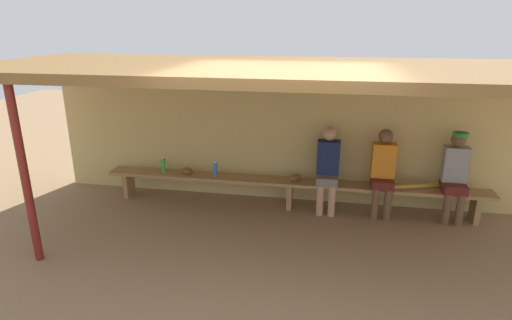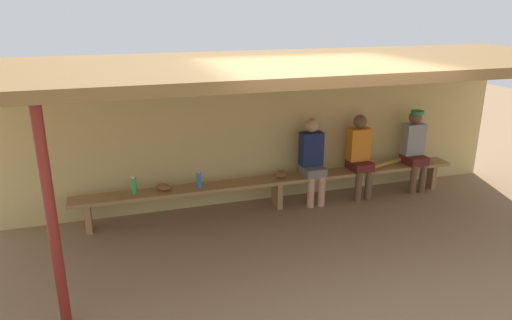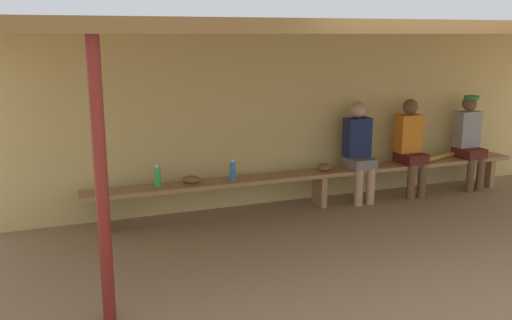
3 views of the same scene
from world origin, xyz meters
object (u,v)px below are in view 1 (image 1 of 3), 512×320
(bench, at_px, (290,185))
(baseball_glove_dark_brown, at_px, (187,171))
(support_post, at_px, (25,177))
(player_in_blue, at_px, (383,170))
(water_bottle_clear, at_px, (163,165))
(baseball_bat, at_px, (413,186))
(water_bottle_blue, at_px, (215,169))
(player_in_white, at_px, (328,166))
(baseball_glove_worn, at_px, (295,177))
(player_leftmost, at_px, (455,173))

(bench, xyz_separation_m, baseball_glove_dark_brown, (-1.70, 0.03, 0.12))
(support_post, height_order, player_in_blue, support_post)
(bench, height_order, water_bottle_clear, water_bottle_clear)
(bench, bearing_deg, support_post, -144.28)
(baseball_bat, bearing_deg, water_bottle_blue, 162.43)
(player_in_white, height_order, baseball_glove_dark_brown, player_in_white)
(bench, relative_size, water_bottle_blue, 23.64)
(player_in_white, height_order, baseball_bat, player_in_white)
(baseball_glove_worn, bearing_deg, water_bottle_blue, -60.46)
(player_leftmost, bearing_deg, player_in_blue, -179.97)
(player_leftmost, bearing_deg, baseball_glove_worn, 179.29)
(bench, xyz_separation_m, player_in_white, (0.57, 0.00, 0.34))
(support_post, relative_size, baseball_bat, 2.47)
(bench, height_order, water_bottle_blue, water_bottle_blue)
(bench, distance_m, baseball_bat, 1.84)
(player_leftmost, distance_m, player_in_blue, 1.01)
(water_bottle_blue, relative_size, baseball_bat, 0.29)
(player_leftmost, xyz_separation_m, baseball_glove_dark_brown, (-4.10, 0.02, -0.24))
(player_leftmost, xyz_separation_m, water_bottle_blue, (-3.60, -0.03, -0.17))
(bench, relative_size, baseball_glove_worn, 25.00)
(baseball_glove_worn, bearing_deg, player_in_blue, 115.58)
(player_in_blue, relative_size, water_bottle_clear, 5.24)
(baseball_glove_dark_brown, distance_m, baseball_glove_worn, 1.78)
(player_leftmost, xyz_separation_m, baseball_glove_worn, (-2.32, 0.03, -0.24))
(player_in_white, distance_m, player_in_blue, 0.82)
(water_bottle_clear, distance_m, water_bottle_blue, 0.91)
(support_post, bearing_deg, player_in_blue, 26.03)
(player_in_white, relative_size, baseball_bat, 1.50)
(baseball_glove_dark_brown, xyz_separation_m, baseball_glove_worn, (1.78, 0.00, 0.00))
(bench, bearing_deg, baseball_bat, -0.00)
(bench, xyz_separation_m, baseball_bat, (1.84, -0.00, 0.11))
(player_leftmost, bearing_deg, baseball_glove_dark_brown, 179.66)
(player_in_blue, bearing_deg, water_bottle_blue, -179.32)
(player_in_white, bearing_deg, support_post, -148.93)
(player_leftmost, bearing_deg, water_bottle_clear, 179.75)
(baseball_glove_worn, distance_m, baseball_bat, 1.77)
(support_post, height_order, player_leftmost, support_post)
(water_bottle_blue, bearing_deg, baseball_glove_worn, 2.69)
(support_post, height_order, water_bottle_clear, support_post)
(bench, height_order, baseball_glove_worn, baseball_glove_worn)
(player_in_white, height_order, water_bottle_blue, player_in_white)
(water_bottle_blue, bearing_deg, player_in_white, 0.99)
(water_bottle_blue, xyz_separation_m, baseball_glove_worn, (1.28, 0.06, -0.08))
(player_in_blue, height_order, baseball_glove_worn, player_in_blue)
(support_post, xyz_separation_m, player_leftmost, (5.31, 2.10, -0.35))
(player_in_blue, bearing_deg, player_leftmost, 0.03)
(player_leftmost, height_order, water_bottle_blue, player_leftmost)
(baseball_bat, bearing_deg, baseball_glove_dark_brown, 161.46)
(water_bottle_blue, bearing_deg, support_post, -129.64)
(water_bottle_clear, distance_m, baseball_glove_dark_brown, 0.41)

